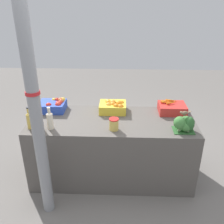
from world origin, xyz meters
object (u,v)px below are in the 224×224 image
(apple_crate, at_px, (54,105))
(carrot_crate, at_px, (172,108))
(pickle_jar, at_px, (114,124))
(sparrow_bird, at_px, (184,113))
(orange_crate, at_px, (113,106))
(support_pole, at_px, (34,105))
(juice_bottle_amber, at_px, (39,120))
(broccoli_pile, at_px, (185,124))
(juice_bottle_golden, at_px, (30,120))
(juice_bottle_cloudy, at_px, (50,120))

(apple_crate, height_order, carrot_crate, carrot_crate)
(pickle_jar, relative_size, sparrow_bird, 1.00)
(apple_crate, height_order, sparrow_bird, sparrow_bird)
(pickle_jar, distance_m, sparrow_bird, 0.75)
(apple_crate, xyz_separation_m, orange_crate, (0.75, -0.01, 0.00))
(support_pole, xyz_separation_m, juice_bottle_amber, (-0.12, 0.37, -0.34))
(support_pole, relative_size, broccoli_pile, 10.88)
(broccoli_pile, bearing_deg, sparrow_bird, 143.45)
(support_pole, height_order, apple_crate, support_pole)
(carrot_crate, bearing_deg, juice_bottle_golden, -163.77)
(support_pole, height_order, juice_bottle_golden, support_pole)
(support_pole, distance_m, juice_bottle_golden, 0.55)
(orange_crate, height_order, juice_bottle_amber, juice_bottle_amber)
(carrot_crate, height_order, sparrow_bird, sparrow_bird)
(orange_crate, height_order, broccoli_pile, broccoli_pile)
(support_pole, bearing_deg, pickle_jar, 28.58)
(carrot_crate, xyz_separation_m, juice_bottle_cloudy, (-1.39, -0.47, 0.05))
(broccoli_pile, xyz_separation_m, juice_bottle_amber, (-1.57, -0.01, 0.02))
(broccoli_pile, distance_m, sparrow_bird, 0.12)
(support_pole, xyz_separation_m, carrot_crate, (1.39, 0.84, -0.39))
(support_pole, relative_size, apple_crate, 7.55)
(carrot_crate, xyz_separation_m, juice_bottle_amber, (-1.51, -0.47, 0.05))
(juice_bottle_cloudy, relative_size, pickle_jar, 1.91)
(juice_bottle_amber, bearing_deg, carrot_crate, 17.24)
(orange_crate, distance_m, juice_bottle_amber, 0.92)
(apple_crate, distance_m, juice_bottle_cloudy, 0.48)
(support_pole, distance_m, apple_crate, 0.93)
(apple_crate, bearing_deg, support_pole, -84.72)
(carrot_crate, xyz_separation_m, sparrow_bird, (0.04, -0.44, 0.15))
(apple_crate, bearing_deg, carrot_crate, -0.14)
(broccoli_pile, height_order, sparrow_bird, sparrow_bird)
(apple_crate, xyz_separation_m, pickle_jar, (0.77, -0.47, -0.00))
(juice_bottle_golden, relative_size, pickle_jar, 1.92)
(pickle_jar, bearing_deg, support_pole, -151.42)
(support_pole, height_order, sparrow_bird, support_pole)
(apple_crate, xyz_separation_m, sparrow_bird, (1.51, -0.45, 0.14))
(apple_crate, distance_m, broccoli_pile, 1.60)
(apple_crate, distance_m, juice_bottle_amber, 0.48)
(support_pole, height_order, juice_bottle_cloudy, support_pole)
(carrot_crate, relative_size, pickle_jar, 2.46)
(juice_bottle_golden, xyz_separation_m, juice_bottle_amber, (0.10, -0.00, 0.00))
(broccoli_pile, relative_size, juice_bottle_cloudy, 0.89)
(pickle_jar, bearing_deg, broccoli_pile, 0.27)
(carrot_crate, bearing_deg, broccoli_pile, -82.65)
(juice_bottle_amber, xyz_separation_m, pickle_jar, (0.81, 0.01, -0.04))
(broccoli_pile, distance_m, pickle_jar, 0.76)
(apple_crate, relative_size, carrot_crate, 1.00)
(support_pole, xyz_separation_m, juice_bottle_golden, (-0.22, 0.37, -0.34))
(carrot_crate, distance_m, juice_bottle_cloudy, 1.47)
(apple_crate, height_order, juice_bottle_amber, juice_bottle_amber)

